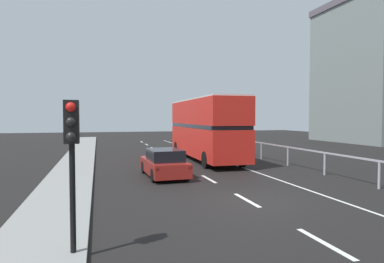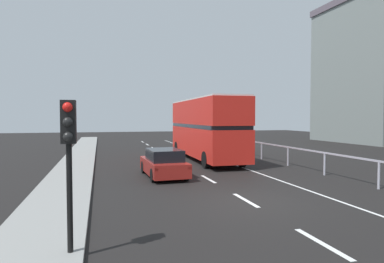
# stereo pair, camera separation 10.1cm
# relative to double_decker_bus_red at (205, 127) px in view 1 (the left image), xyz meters

# --- Properties ---
(ground_plane) EXTENTS (75.08, 120.00, 0.10)m
(ground_plane) POSITION_rel_double_decker_bus_red_xyz_m (-2.14, -11.58, -2.34)
(ground_plane) COLOR black
(near_sidewalk_kerb) EXTENTS (2.19, 80.00, 0.14)m
(near_sidewalk_kerb) POSITION_rel_double_decker_bus_red_xyz_m (-8.63, -11.58, -2.22)
(near_sidewalk_kerb) COLOR gray
(near_sidewalk_kerb) RESTS_ON ground
(lane_paint_markings) EXTENTS (3.28, 46.00, 0.01)m
(lane_paint_markings) POSITION_rel_double_decker_bus_red_xyz_m (-0.26, -2.74, -2.28)
(lane_paint_markings) COLOR silver
(lane_paint_markings) RESTS_ON ground
(bridge_side_railing) EXTENTS (0.10, 42.00, 1.20)m
(bridge_side_railing) POSITION_rel_double_decker_bus_red_xyz_m (3.97, -2.58, -1.33)
(bridge_side_railing) COLOR #B4B2C1
(bridge_side_railing) RESTS_ON ground
(double_decker_bus_red) EXTENTS (2.71, 11.15, 4.27)m
(double_decker_bus_red) POSITION_rel_double_decker_bus_red_xyz_m (0.00, 0.00, 0.00)
(double_decker_bus_red) COLOR red
(double_decker_bus_red) RESTS_ON ground
(hatchback_car_near) EXTENTS (1.90, 4.14, 1.40)m
(hatchback_car_near) POSITION_rel_double_decker_bus_red_xyz_m (-4.10, -6.05, -1.62)
(hatchback_car_near) COLOR maroon
(hatchback_car_near) RESTS_ON ground
(traffic_signal_pole) EXTENTS (0.30, 0.42, 3.19)m
(traffic_signal_pole) POSITION_rel_double_decker_bus_red_xyz_m (-7.81, -15.27, 0.25)
(traffic_signal_pole) COLOR black
(traffic_signal_pole) RESTS_ON near_sidewalk_kerb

